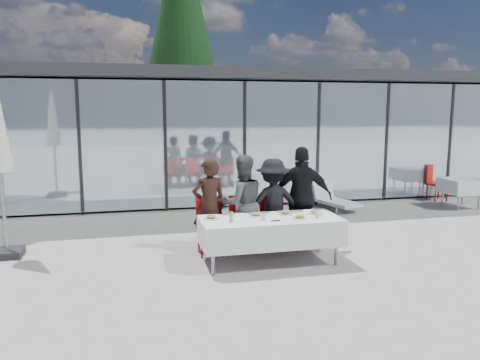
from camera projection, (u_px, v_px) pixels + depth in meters
name	position (u px, v px, depth m)	size (l,w,h in m)	color
ground	(241.00, 261.00, 7.71)	(90.00, 90.00, 0.00)	#9F9C97
pavilion	(243.00, 119.00, 15.70)	(14.80, 8.80, 3.44)	gray
treeline	(126.00, 113.00, 33.89)	(62.50, 2.00, 4.40)	#133410
dining_table	(270.00, 231.00, 7.55)	(2.26, 0.96, 0.75)	white
diner_a	(209.00, 206.00, 8.06)	(0.60, 0.60, 1.66)	black
diner_chair_a	(210.00, 223.00, 8.07)	(0.44, 0.44, 0.97)	red
diner_b	(242.00, 203.00, 8.19)	(0.83, 0.83, 1.70)	#515151
diner_chair_b	(242.00, 221.00, 8.21)	(0.44, 0.44, 0.97)	red
diner_c	(273.00, 204.00, 8.32)	(1.05, 1.05, 1.62)	black
diner_chair_c	(273.00, 219.00, 8.33)	(0.44, 0.44, 0.97)	red
diner_d	(302.00, 197.00, 8.43)	(1.07, 1.07, 1.82)	black
diner_chair_d	(302.00, 218.00, 8.46)	(0.44, 0.44, 0.97)	red
plate_a	(211.00, 217.00, 7.44)	(0.25, 0.25, 0.07)	silver
plate_b	(256.00, 215.00, 7.64)	(0.25, 0.25, 0.07)	silver
plate_c	(286.00, 213.00, 7.75)	(0.25, 0.25, 0.07)	silver
plate_d	(315.00, 212.00, 7.81)	(0.25, 0.25, 0.07)	silver
plate_extra	(299.00, 217.00, 7.47)	(0.25, 0.25, 0.07)	silver
juice_bottle	(231.00, 217.00, 7.24)	(0.06, 0.06, 0.16)	#93C853
drinking_glasses	(291.00, 216.00, 7.42)	(0.96, 0.10, 0.10)	silver
folded_eyeglasses	(275.00, 221.00, 7.31)	(0.14, 0.03, 0.01)	black
spare_table_right	(461.00, 186.00, 11.81)	(0.86, 0.86, 0.74)	white
spare_chair_a	(435.00, 181.00, 12.82)	(0.57, 0.57, 0.97)	red
spare_chair_b	(406.00, 179.00, 13.13)	(0.56, 0.56, 0.97)	red
lounger	(332.00, 198.00, 11.82)	(0.95, 1.45, 0.72)	silver
conifer_tree	(181.00, 24.00, 19.44)	(4.00, 4.00, 10.50)	#382316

